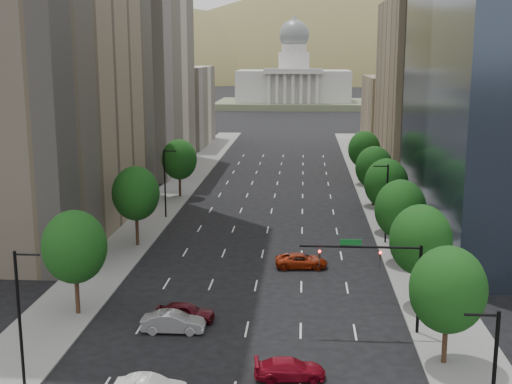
% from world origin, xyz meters
% --- Properties ---
extents(sidewalk_left, '(6.00, 200.00, 0.15)m').
position_xyz_m(sidewalk_left, '(-15.50, 60.00, 0.07)').
color(sidewalk_left, slate).
rests_on(sidewalk_left, ground).
extents(sidewalk_right, '(6.00, 200.00, 0.15)m').
position_xyz_m(sidewalk_right, '(15.50, 60.00, 0.07)').
color(sidewalk_right, slate).
rests_on(sidewalk_right, ground).
extents(midrise_cream_left, '(14.00, 30.00, 35.00)m').
position_xyz_m(midrise_cream_left, '(-25.00, 103.00, 17.50)').
color(midrise_cream_left, beige).
rests_on(midrise_cream_left, ground).
extents(filler_left, '(14.00, 26.00, 18.00)m').
position_xyz_m(filler_left, '(-25.00, 136.00, 9.00)').
color(filler_left, beige).
rests_on(filler_left, ground).
extents(parking_tan_right, '(14.00, 30.00, 30.00)m').
position_xyz_m(parking_tan_right, '(25.00, 100.00, 15.00)').
color(parking_tan_right, '#8C7759').
rests_on(parking_tan_right, ground).
extents(filler_right, '(14.00, 26.00, 16.00)m').
position_xyz_m(filler_right, '(25.00, 133.00, 8.00)').
color(filler_right, '#8C7759').
rests_on(filler_right, ground).
extents(tree_right_0, '(5.20, 5.20, 8.39)m').
position_xyz_m(tree_right_0, '(14.00, 25.00, 5.39)').
color(tree_right_0, '#382316').
rests_on(tree_right_0, ground).
extents(tree_right_1, '(5.20, 5.20, 8.75)m').
position_xyz_m(tree_right_1, '(14.00, 36.00, 5.75)').
color(tree_right_1, '#382316').
rests_on(tree_right_1, ground).
extents(tree_right_2, '(5.20, 5.20, 8.61)m').
position_xyz_m(tree_right_2, '(14.00, 48.00, 5.60)').
color(tree_right_2, '#382316').
rests_on(tree_right_2, ground).
extents(tree_right_3, '(5.20, 5.20, 8.89)m').
position_xyz_m(tree_right_3, '(14.00, 60.00, 5.89)').
color(tree_right_3, '#382316').
rests_on(tree_right_3, ground).
extents(tree_right_4, '(5.20, 5.20, 8.46)m').
position_xyz_m(tree_right_4, '(14.00, 74.00, 5.46)').
color(tree_right_4, '#382316').
rests_on(tree_right_4, ground).
extents(tree_right_5, '(5.20, 5.20, 8.75)m').
position_xyz_m(tree_right_5, '(14.00, 90.00, 5.75)').
color(tree_right_5, '#382316').
rests_on(tree_right_5, ground).
extents(tree_left_0, '(5.20, 5.20, 8.75)m').
position_xyz_m(tree_left_0, '(-14.00, 32.00, 5.75)').
color(tree_left_0, '#382316').
rests_on(tree_left_0, ground).
extents(tree_left_1, '(5.20, 5.20, 8.97)m').
position_xyz_m(tree_left_1, '(-14.00, 52.00, 5.96)').
color(tree_left_1, '#382316').
rests_on(tree_left_1, ground).
extents(tree_left_2, '(5.20, 5.20, 8.68)m').
position_xyz_m(tree_left_2, '(-14.00, 78.00, 5.68)').
color(tree_left_2, '#382316').
rests_on(tree_left_2, ground).
extents(streetlight_rn, '(1.70, 0.20, 9.00)m').
position_xyz_m(streetlight_rn, '(13.44, 55.00, 4.84)').
color(streetlight_rn, black).
rests_on(streetlight_rn, ground).
extents(streetlight_ls, '(1.70, 0.20, 9.00)m').
position_xyz_m(streetlight_ls, '(-13.44, 20.00, 4.84)').
color(streetlight_ls, black).
rests_on(streetlight_ls, ground).
extents(streetlight_ln, '(1.70, 0.20, 9.00)m').
position_xyz_m(streetlight_ln, '(-13.44, 65.00, 4.84)').
color(streetlight_ln, black).
rests_on(streetlight_ln, ground).
extents(traffic_signal, '(9.12, 0.40, 7.38)m').
position_xyz_m(traffic_signal, '(10.53, 30.00, 5.17)').
color(traffic_signal, black).
rests_on(traffic_signal, ground).
extents(capitol, '(60.00, 40.00, 35.20)m').
position_xyz_m(capitol, '(0.00, 249.71, 8.58)').
color(capitol, '#596647').
rests_on(capitol, ground).
extents(foothills, '(720.00, 413.00, 263.00)m').
position_xyz_m(foothills, '(34.67, 599.39, -37.78)').
color(foothills, olive).
rests_on(foothills, ground).
extents(car_red_near, '(4.87, 2.44, 1.36)m').
position_xyz_m(car_red_near, '(3.50, 22.18, 0.68)').
color(car_red_near, maroon).
rests_on(car_red_near, ground).
extents(car_maroon, '(4.73, 1.96, 1.60)m').
position_xyz_m(car_maroon, '(-5.00, 31.14, 0.80)').
color(car_maroon, '#450B12').
rests_on(car_maroon, ground).
extents(car_silver, '(4.88, 1.77, 1.60)m').
position_xyz_m(car_silver, '(-5.57, 29.09, 0.80)').
color(car_silver, '#9D9DA2').
rests_on(car_silver, ground).
extents(car_red_far, '(5.37, 2.84, 1.44)m').
position_xyz_m(car_red_far, '(4.14, 45.62, 0.72)').
color(car_red_far, maroon).
rests_on(car_red_far, ground).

